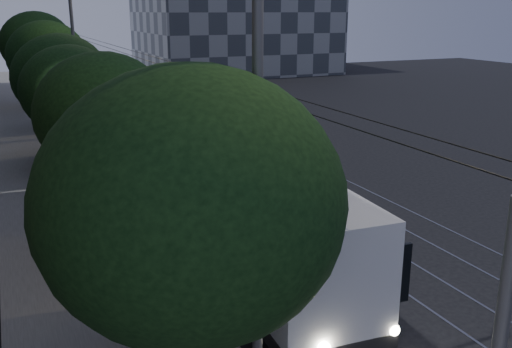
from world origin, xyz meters
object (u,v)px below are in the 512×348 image
Objects in this scene: car_white_c at (108,112)px; car_white_d at (91,104)px; streetlamp_far at (80,26)px; car_white_b at (117,119)px; trolleybus at (244,205)px; pickup_silver at (191,183)px; car_white_a at (123,155)px; streetlamp_near at (280,55)px.

car_white_d is (-0.44, 4.65, -0.09)m from car_white_c.
car_white_b is at bearing 42.10° from streetlamp_far.
car_white_b is 0.43× the size of streetlamp_far.
trolleybus is 2.39× the size of pickup_silver.
car_white_d is (1.03, 17.09, -0.07)m from car_white_a.
car_white_a is 0.40× the size of streetlamp_far.
car_white_a reaches higher than car_white_b.
car_white_a is 0.92× the size of car_white_b.
streetlamp_far is at bearing 89.54° from pickup_silver.
car_white_b is 1.02× the size of car_white_c.
pickup_silver is at bearing -88.37° from car_white_c.
car_white_b is at bearing 81.19° from pickup_silver.
streetlamp_near is at bearing -116.06° from car_white_b.
streetlamp_near is (-1.92, -6.27, 5.04)m from trolleybus.
pickup_silver is at bearing -50.66° from car_white_a.
car_white_d is 0.35× the size of streetlamp_near.
car_white_d is 0.36× the size of streetlamp_far.
streetlamp_far reaches higher than car_white_a.
car_white_c is 7.53m from streetlamp_far.
car_white_d is at bearing 82.61° from pickup_silver.
car_white_c is 4.67m from car_white_d.
car_white_a is at bearing -95.51° from car_white_c.
car_white_c is 1.18× the size of car_white_d.
car_white_b is 1.19× the size of car_white_d.
streetlamp_far is at bearing 89.90° from streetlamp_near.
car_white_b reaches higher than car_white_d.
trolleybus is 1.13× the size of streetlamp_near.
car_white_a is at bearing -86.68° from streetlamp_far.
car_white_c reaches higher than car_white_d.
pickup_silver is 1.35× the size of car_white_d.
streetlamp_far is (-2.07, -1.87, 5.95)m from car_white_b.
streetlamp_far is (-1.94, -4.31, 5.87)m from car_white_c.
streetlamp_near is (-0.52, -18.30, 6.06)m from car_white_a.
trolleybus is 29.14m from car_white_d.
trolleybus is at bearing -100.71° from pickup_silver.
streetlamp_near is (-1.54, -35.39, 6.13)m from car_white_d.
car_white_a is 0.38× the size of streetlamp_near.
car_white_d is 10.87m from streetlamp_far.
car_white_a is at bearing 88.39° from streetlamp_near.
car_white_d is (-0.57, 23.08, -0.07)m from pickup_silver.
car_white_a is 1.10× the size of car_white_d.
car_white_c is (0.07, 24.47, -1.00)m from trolleybus.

